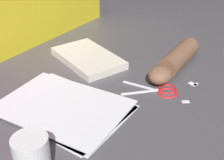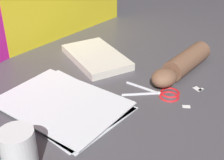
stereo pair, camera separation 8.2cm
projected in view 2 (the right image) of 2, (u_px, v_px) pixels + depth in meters
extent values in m
plane|color=#4C494F|center=(102.00, 105.00, 0.82)|extent=(6.00, 6.00, 0.00)
cube|color=white|center=(63.00, 104.00, 0.82)|extent=(0.24, 0.32, 0.00)
cube|color=white|center=(64.00, 104.00, 0.82)|extent=(0.24, 0.32, 0.00)
cube|color=white|center=(61.00, 102.00, 0.82)|extent=(0.25, 0.34, 0.00)
cube|color=white|center=(62.00, 103.00, 0.81)|extent=(0.25, 0.34, 0.00)
cube|color=silver|center=(96.00, 57.00, 1.05)|extent=(0.23, 0.29, 0.02)
sphere|color=silver|center=(159.00, 92.00, 0.87)|extent=(0.01, 0.01, 0.01)
cylinder|color=silver|center=(140.00, 93.00, 0.87)|extent=(0.08, 0.08, 0.01)
torus|color=red|center=(170.00, 91.00, 0.87)|extent=(0.08, 0.08, 0.01)
cylinder|color=silver|center=(143.00, 87.00, 0.90)|extent=(0.02, 0.11, 0.01)
torus|color=red|center=(169.00, 96.00, 0.85)|extent=(0.06, 0.06, 0.01)
cylinder|color=brown|center=(187.00, 60.00, 0.98)|extent=(0.20, 0.07, 0.06)
ellipsoid|color=brown|center=(164.00, 78.00, 0.89)|extent=(0.09, 0.07, 0.05)
cube|color=white|center=(197.00, 89.00, 0.89)|extent=(0.02, 0.03, 0.00)
cube|color=white|center=(186.00, 106.00, 0.82)|extent=(0.02, 0.02, 0.00)
cube|color=white|center=(201.00, 89.00, 0.89)|extent=(0.02, 0.01, 0.00)
cylinder|color=white|center=(19.00, 151.00, 0.60)|extent=(0.07, 0.07, 0.09)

